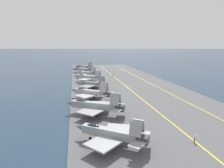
{
  "coord_description": "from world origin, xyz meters",
  "views": [
    {
      "loc": [
        -88.02,
        23.25,
        19.5
      ],
      "look_at": [
        -4.91,
        7.76,
        2.9
      ],
      "focal_mm": 32.0,
      "sensor_mm": 36.0,
      "label": 1
    }
  ],
  "objects_px": {
    "parked_jet_third": "(91,92)",
    "crew_white_vest": "(195,138)",
    "parked_jet_second": "(95,105)",
    "parked_jet_fourth": "(91,84)",
    "crew_red_vest": "(113,76)",
    "parked_jet_sixth": "(86,73)",
    "parked_jet_eighth": "(84,67)",
    "parked_jet_nearest": "(111,133)",
    "parked_jet_seventh": "(83,70)",
    "crew_purple_vest": "(109,71)",
    "parked_jet_fifth": "(88,77)"
  },
  "relations": [
    {
      "from": "parked_jet_eighth",
      "to": "crew_red_vest",
      "type": "xyz_separation_m",
      "value": [
        -39.6,
        -15.53,
        -1.38
      ]
    },
    {
      "from": "parked_jet_fifth",
      "to": "crew_white_vest",
      "type": "xyz_separation_m",
      "value": [
        -70.08,
        -16.15,
        -1.64
      ]
    },
    {
      "from": "parked_jet_third",
      "to": "parked_jet_fifth",
      "type": "bearing_deg",
      "value": -2.64
    },
    {
      "from": "parked_jet_fourth",
      "to": "parked_jet_sixth",
      "type": "relative_size",
      "value": 0.97
    },
    {
      "from": "crew_white_vest",
      "to": "crew_red_vest",
      "type": "bearing_deg",
      "value": 0.31
    },
    {
      "from": "parked_jet_nearest",
      "to": "parked_jet_seventh",
      "type": "xyz_separation_m",
      "value": [
        103.89,
        1.04,
        -0.11
      ]
    },
    {
      "from": "parked_jet_fifth",
      "to": "crew_white_vest",
      "type": "bearing_deg",
      "value": -167.02
    },
    {
      "from": "parked_jet_seventh",
      "to": "parked_jet_sixth",
      "type": "bearing_deg",
      "value": -177.13
    },
    {
      "from": "crew_red_vest",
      "to": "parked_jet_sixth",
      "type": "bearing_deg",
      "value": 76.17
    },
    {
      "from": "parked_jet_fifth",
      "to": "parked_jet_seventh",
      "type": "distance_m",
      "value": 36.04
    },
    {
      "from": "parked_jet_fifth",
      "to": "parked_jet_sixth",
      "type": "relative_size",
      "value": 1.04
    },
    {
      "from": "crew_red_vest",
      "to": "crew_white_vest",
      "type": "relative_size",
      "value": 0.99
    },
    {
      "from": "parked_jet_third",
      "to": "parked_jet_seventh",
      "type": "xyz_separation_m",
      "value": [
        70.28,
        -0.18,
        -0.37
      ]
    },
    {
      "from": "parked_jet_fifth",
      "to": "parked_jet_sixth",
      "type": "xyz_separation_m",
      "value": [
        17.48,
        0.48,
        -0.21
      ]
    },
    {
      "from": "parked_jet_sixth",
      "to": "crew_red_vest",
      "type": "xyz_separation_m",
      "value": [
        -3.98,
        -16.18,
        -1.44
      ]
    },
    {
      "from": "crew_white_vest",
      "to": "parked_jet_fifth",
      "type": "bearing_deg",
      "value": 12.98
    },
    {
      "from": "crew_red_vest",
      "to": "crew_purple_vest",
      "type": "xyz_separation_m",
      "value": [
        20.69,
        -1.07,
        -0.05
      ]
    },
    {
      "from": "parked_jet_second",
      "to": "parked_jet_eighth",
      "type": "xyz_separation_m",
      "value": [
        103.54,
        -1.84,
        -0.34
      ]
    },
    {
      "from": "parked_jet_sixth",
      "to": "parked_jet_fourth",
      "type": "bearing_deg",
      "value": -178.95
    },
    {
      "from": "crew_purple_vest",
      "to": "crew_white_vest",
      "type": "relative_size",
      "value": 0.94
    },
    {
      "from": "parked_jet_fifth",
      "to": "parked_jet_eighth",
      "type": "xyz_separation_m",
      "value": [
        53.09,
        -0.18,
        -0.27
      ]
    },
    {
      "from": "parked_jet_sixth",
      "to": "crew_red_vest",
      "type": "distance_m",
      "value": 16.73
    },
    {
      "from": "parked_jet_second",
      "to": "parked_jet_fourth",
      "type": "xyz_separation_m",
      "value": [
        33.76,
        -1.81,
        -0.32
      ]
    },
    {
      "from": "parked_jet_second",
      "to": "crew_purple_vest",
      "type": "distance_m",
      "value": 86.64
    },
    {
      "from": "parked_jet_eighth",
      "to": "parked_jet_second",
      "type": "bearing_deg",
      "value": 178.98
    },
    {
      "from": "parked_jet_second",
      "to": "crew_red_vest",
      "type": "bearing_deg",
      "value": -15.19
    },
    {
      "from": "parked_jet_second",
      "to": "parked_jet_sixth",
      "type": "height_order",
      "value": "parked_jet_second"
    },
    {
      "from": "parked_jet_eighth",
      "to": "parked_jet_fourth",
      "type": "bearing_deg",
      "value": 179.98
    },
    {
      "from": "parked_jet_third",
      "to": "crew_white_vest",
      "type": "height_order",
      "value": "parked_jet_third"
    },
    {
      "from": "parked_jet_fifth",
      "to": "parked_jet_eighth",
      "type": "distance_m",
      "value": 53.1
    },
    {
      "from": "parked_jet_fourth",
      "to": "parked_jet_eighth",
      "type": "bearing_deg",
      "value": -0.02
    },
    {
      "from": "parked_jet_fifth",
      "to": "crew_red_vest",
      "type": "relative_size",
      "value": 9.09
    },
    {
      "from": "parked_jet_sixth",
      "to": "parked_jet_seventh",
      "type": "xyz_separation_m",
      "value": [
        18.53,
        0.93,
        -0.14
      ]
    },
    {
      "from": "parked_jet_seventh",
      "to": "crew_purple_vest",
      "type": "distance_m",
      "value": 18.32
    },
    {
      "from": "parked_jet_third",
      "to": "parked_jet_fifth",
      "type": "xyz_separation_m",
      "value": [
        34.27,
        -1.58,
        -0.01
      ]
    },
    {
      "from": "parked_jet_fourth",
      "to": "crew_red_vest",
      "type": "height_order",
      "value": "parked_jet_fourth"
    },
    {
      "from": "parked_jet_nearest",
      "to": "parked_jet_fifth",
      "type": "height_order",
      "value": "parked_jet_fifth"
    },
    {
      "from": "parked_jet_eighth",
      "to": "crew_white_vest",
      "type": "relative_size",
      "value": 8.72
    },
    {
      "from": "parked_jet_third",
      "to": "parked_jet_sixth",
      "type": "height_order",
      "value": "parked_jet_third"
    },
    {
      "from": "parked_jet_fifth",
      "to": "crew_purple_vest",
      "type": "xyz_separation_m",
      "value": [
        34.19,
        -16.78,
        -1.7
      ]
    },
    {
      "from": "parked_jet_eighth",
      "to": "crew_white_vest",
      "type": "bearing_deg",
      "value": -172.61
    },
    {
      "from": "parked_jet_second",
      "to": "parked_jet_fourth",
      "type": "bearing_deg",
      "value": -3.07
    },
    {
      "from": "crew_white_vest",
      "to": "parked_jet_third",
      "type": "bearing_deg",
      "value": 26.35
    },
    {
      "from": "parked_jet_fourth",
      "to": "parked_jet_seventh",
      "type": "distance_m",
      "value": 52.72
    },
    {
      "from": "parked_jet_nearest",
      "to": "crew_purple_vest",
      "type": "relative_size",
      "value": 8.91
    },
    {
      "from": "parked_jet_eighth",
      "to": "parked_jet_nearest",
      "type": "bearing_deg",
      "value": 179.74
    },
    {
      "from": "parked_jet_nearest",
      "to": "crew_white_vest",
      "type": "height_order",
      "value": "parked_jet_nearest"
    },
    {
      "from": "crew_red_vest",
      "to": "crew_purple_vest",
      "type": "relative_size",
      "value": 1.05
    },
    {
      "from": "parked_jet_second",
      "to": "parked_jet_fifth",
      "type": "distance_m",
      "value": 50.48
    },
    {
      "from": "parked_jet_eighth",
      "to": "crew_purple_vest",
      "type": "bearing_deg",
      "value": -138.72
    }
  ]
}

